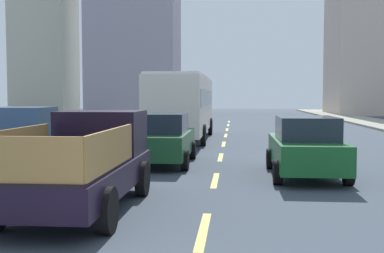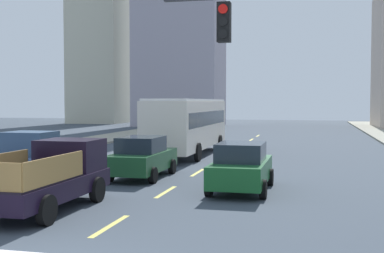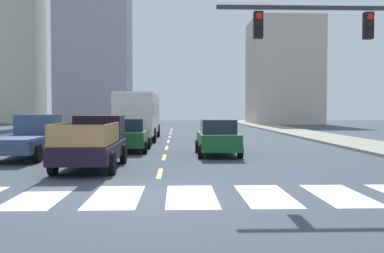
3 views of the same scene
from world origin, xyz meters
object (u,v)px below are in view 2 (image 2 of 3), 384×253
object	(u,v)px
pickup_dark	(13,161)
pickup_stakebed	(51,177)
city_bus	(188,122)
sedan_near_left	(142,157)
sedan_near_right	(241,167)

from	to	relation	value
pickup_dark	pickup_stakebed	bearing A→B (deg)	-44.71
pickup_stakebed	city_bus	size ratio (longest dim) A/B	0.48
pickup_stakebed	sedan_near_left	size ratio (longest dim) A/B	1.18
pickup_stakebed	sedan_near_right	size ratio (longest dim) A/B	1.18
city_bus	sedan_near_right	xyz separation A→B (m)	(4.71, -11.18, -1.09)
pickup_dark	sedan_near_right	distance (m)	8.69
pickup_dark	sedan_near_left	distance (m)	5.08
pickup_dark	city_bus	xyz separation A→B (m)	(3.96, 11.86, 1.03)
pickup_stakebed	pickup_dark	distance (m)	5.00
pickup_dark	sedan_near_right	xyz separation A→B (m)	(8.67, 0.68, -0.06)
pickup_stakebed	sedan_near_right	distance (m)	6.61
pickup_stakebed	sedan_near_left	distance (m)	6.37
pickup_dark	sedan_near_right	size ratio (longest dim) A/B	1.18
pickup_dark	sedan_near_right	bearing A→B (deg)	4.42
city_bus	sedan_near_left	distance (m)	9.11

